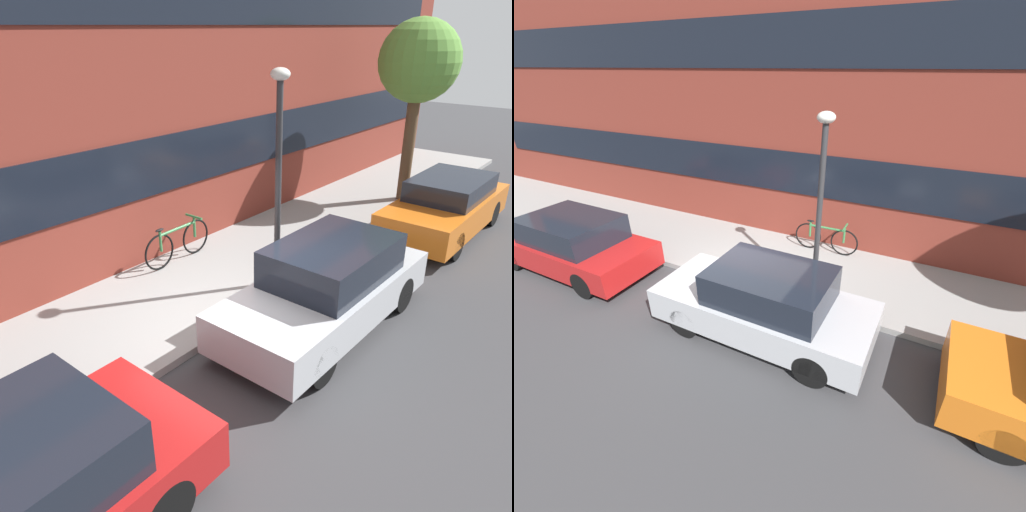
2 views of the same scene
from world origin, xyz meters
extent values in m
plane|color=#38383A|center=(0.00, 0.00, 0.00)|extent=(56.00, 56.00, 0.00)
cube|color=gray|center=(0.00, 1.45, 0.07)|extent=(28.00, 2.90, 0.13)
cube|color=maroon|center=(0.00, 3.35, 4.57)|extent=(28.00, 0.90, 9.15)
cube|color=black|center=(0.00, 2.88, 2.01)|extent=(25.76, 0.04, 1.10)
cylinder|color=black|center=(-2.91, -1.84, 0.32)|extent=(0.63, 0.18, 0.63)
cylinder|color=black|center=(-2.91, -0.26, 0.32)|extent=(0.63, 0.18, 0.63)
cube|color=#B2B5BA|center=(1.16, -1.05, 0.54)|extent=(4.08, 1.66, 0.61)
cube|color=black|center=(1.32, -1.05, 1.14)|extent=(2.12, 1.46, 0.59)
cylinder|color=black|center=(-0.11, -1.79, 0.31)|extent=(0.61, 0.18, 0.61)
cylinder|color=black|center=(-0.11, -0.31, 0.31)|extent=(0.61, 0.18, 0.61)
cylinder|color=black|center=(2.42, -1.79, 0.31)|extent=(0.61, 0.18, 0.61)
cylinder|color=black|center=(2.42, -0.31, 0.31)|extent=(0.61, 0.18, 0.61)
cube|color=#D16619|center=(6.34, -1.05, 0.55)|extent=(4.17, 1.65, 0.64)
cube|color=black|center=(6.51, -1.05, 1.10)|extent=(2.17, 1.45, 0.46)
cylinder|color=black|center=(5.05, -1.79, 0.30)|extent=(0.61, 0.18, 0.61)
cylinder|color=black|center=(5.05, -0.31, 0.30)|extent=(0.61, 0.18, 0.61)
cylinder|color=black|center=(7.64, -1.79, 0.30)|extent=(0.61, 0.18, 0.61)
cylinder|color=black|center=(7.64, -0.31, 0.30)|extent=(0.61, 0.18, 0.61)
torus|color=black|center=(1.69, 2.43, 0.49)|extent=(0.73, 0.06, 0.73)
torus|color=black|center=(0.70, 2.41, 0.49)|extent=(0.73, 0.06, 0.73)
cylinder|color=#33723F|center=(1.19, 2.42, 0.82)|extent=(0.95, 0.08, 0.06)
cylinder|color=#33723F|center=(0.74, 2.41, 0.70)|extent=(0.06, 0.06, 0.41)
cylinder|color=#33723F|center=(1.67, 2.43, 0.70)|extent=(0.06, 0.06, 0.41)
ellipsoid|color=black|center=(0.74, 2.41, 0.94)|extent=(0.20, 0.08, 0.05)
cylinder|color=#33723F|center=(1.67, 2.43, 0.94)|extent=(0.06, 0.44, 0.05)
cylinder|color=brown|center=(7.81, 0.62, 1.63)|extent=(0.30, 0.30, 3.00)
sphere|color=#568C38|center=(7.81, 0.62, 3.68)|extent=(2.00, 2.00, 2.00)
cylinder|color=#2D2D30|center=(1.66, 0.30, 1.91)|extent=(0.11, 0.11, 3.56)
ellipsoid|color=silver|center=(1.66, 0.30, 3.79)|extent=(0.32, 0.32, 0.20)
camera|label=1|loc=(-4.91, -4.59, 4.48)|focal=35.00mm
camera|label=2|loc=(3.61, -5.53, 4.54)|focal=24.00mm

